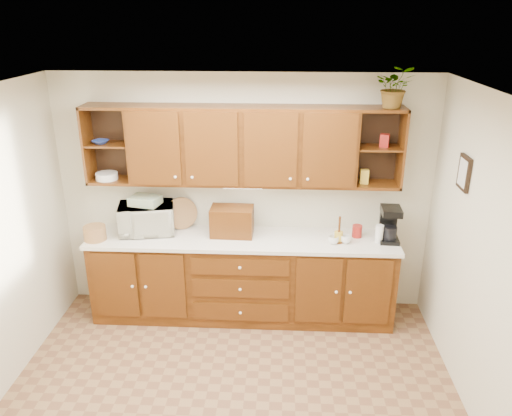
# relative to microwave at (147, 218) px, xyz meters

# --- Properties ---
(floor) EXTENTS (4.00, 4.00, 0.00)m
(floor) POSITION_rel_microwave_xyz_m (1.03, -1.53, -1.10)
(floor) COLOR olive
(floor) RESTS_ON ground
(ceiling) EXTENTS (4.00, 4.00, 0.00)m
(ceiling) POSITION_rel_microwave_xyz_m (1.03, -1.53, 1.50)
(ceiling) COLOR white
(ceiling) RESTS_ON back_wall
(back_wall) EXTENTS (4.00, 0.00, 4.00)m
(back_wall) POSITION_rel_microwave_xyz_m (1.03, 0.22, 0.20)
(back_wall) COLOR beige
(back_wall) RESTS_ON floor
(right_wall) EXTENTS (0.00, 3.50, 3.50)m
(right_wall) POSITION_rel_microwave_xyz_m (3.03, -1.53, 0.20)
(right_wall) COLOR beige
(right_wall) RESTS_ON floor
(base_cabinets) EXTENTS (3.20, 0.60, 0.90)m
(base_cabinets) POSITION_rel_microwave_xyz_m (1.03, -0.08, -0.65)
(base_cabinets) COLOR #321805
(base_cabinets) RESTS_ON floor
(countertop) EXTENTS (3.24, 0.64, 0.04)m
(countertop) POSITION_rel_microwave_xyz_m (1.03, -0.09, -0.18)
(countertop) COLOR silver
(countertop) RESTS_ON base_cabinets
(upper_cabinets) EXTENTS (3.20, 0.33, 0.80)m
(upper_cabinets) POSITION_rel_microwave_xyz_m (1.04, 0.06, 0.79)
(upper_cabinets) COLOR #321805
(upper_cabinets) RESTS_ON back_wall
(undercabinet_light) EXTENTS (0.40, 0.05, 0.02)m
(undercabinet_light) POSITION_rel_microwave_xyz_m (1.03, 0.01, 0.37)
(undercabinet_light) COLOR white
(undercabinet_light) RESTS_ON upper_cabinets
(framed_picture) EXTENTS (0.03, 0.24, 0.30)m
(framed_picture) POSITION_rel_microwave_xyz_m (3.01, -0.63, 0.75)
(framed_picture) COLOR black
(framed_picture) RESTS_ON right_wall
(wicker_basket) EXTENTS (0.29, 0.29, 0.15)m
(wicker_basket) POSITION_rel_microwave_xyz_m (-0.49, -0.22, -0.08)
(wicker_basket) COLOR #A27543
(wicker_basket) RESTS_ON countertop
(microwave) EXTENTS (0.64, 0.49, 0.32)m
(microwave) POSITION_rel_microwave_xyz_m (0.00, 0.00, 0.00)
(microwave) COLOR #EEE8CD
(microwave) RESTS_ON countertop
(towel_stack) EXTENTS (0.34, 0.28, 0.09)m
(towel_stack) POSITION_rel_microwave_xyz_m (0.00, 0.00, 0.20)
(towel_stack) COLOR #D9C666
(towel_stack) RESTS_ON microwave
(wine_bottle) EXTENTS (0.09, 0.09, 0.29)m
(wine_bottle) POSITION_rel_microwave_xyz_m (0.24, -0.00, -0.01)
(wine_bottle) COLOR black
(wine_bottle) RESTS_ON countertop
(woven_tray) EXTENTS (0.36, 0.22, 0.35)m
(woven_tray) POSITION_rel_microwave_xyz_m (0.35, 0.13, -0.15)
(woven_tray) COLOR #A27543
(woven_tray) RESTS_ON countertop
(bread_box) EXTENTS (0.45, 0.29, 0.31)m
(bread_box) POSITION_rel_microwave_xyz_m (0.92, -0.02, -0.00)
(bread_box) COLOR #321805
(bread_box) RESTS_ON countertop
(mug_tree) EXTENTS (0.26, 0.26, 0.28)m
(mug_tree) POSITION_rel_microwave_xyz_m (2.03, -0.14, -0.11)
(mug_tree) COLOR #321805
(mug_tree) RESTS_ON countertop
(canister_red) EXTENTS (0.12, 0.12, 0.13)m
(canister_red) POSITION_rel_microwave_xyz_m (2.23, -0.01, -0.09)
(canister_red) COLOR maroon
(canister_red) RESTS_ON countertop
(canister_white) EXTENTS (0.11, 0.11, 0.19)m
(canister_white) POSITION_rel_microwave_xyz_m (2.44, -0.13, -0.06)
(canister_white) COLOR white
(canister_white) RESTS_ON countertop
(canister_yellow) EXTENTS (0.11, 0.11, 0.11)m
(canister_yellow) POSITION_rel_microwave_xyz_m (2.02, -0.14, -0.10)
(canister_yellow) COLOR gold
(canister_yellow) RESTS_ON countertop
(coffee_maker) EXTENTS (0.21, 0.26, 0.37)m
(coffee_maker) POSITION_rel_microwave_xyz_m (2.55, -0.06, 0.02)
(coffee_maker) COLOR black
(coffee_maker) RESTS_ON countertop
(bowl_stack) EXTENTS (0.20, 0.20, 0.04)m
(bowl_stack) POSITION_rel_microwave_xyz_m (-0.42, 0.03, 0.82)
(bowl_stack) COLOR navy
(bowl_stack) RESTS_ON upper_cabinets
(plate_stack) EXTENTS (0.30, 0.30, 0.07)m
(plate_stack) POSITION_rel_microwave_xyz_m (-0.39, 0.03, 0.46)
(plate_stack) COLOR white
(plate_stack) RESTS_ON upper_cabinets
(pantry_box_yellow) EXTENTS (0.08, 0.06, 0.15)m
(pantry_box_yellow) POSITION_rel_microwave_xyz_m (2.26, 0.03, 0.50)
(pantry_box_yellow) COLOR gold
(pantry_box_yellow) RESTS_ON upper_cabinets
(pantry_box_red) EXTENTS (0.10, 0.10, 0.13)m
(pantry_box_red) POSITION_rel_microwave_xyz_m (2.44, 0.05, 0.87)
(pantry_box_red) COLOR maroon
(pantry_box_red) RESTS_ON upper_cabinets
(potted_plant) EXTENTS (0.41, 0.37, 0.40)m
(potted_plant) POSITION_rel_microwave_xyz_m (2.48, 0.01, 1.39)
(potted_plant) COLOR #999999
(potted_plant) RESTS_ON upper_cabinets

